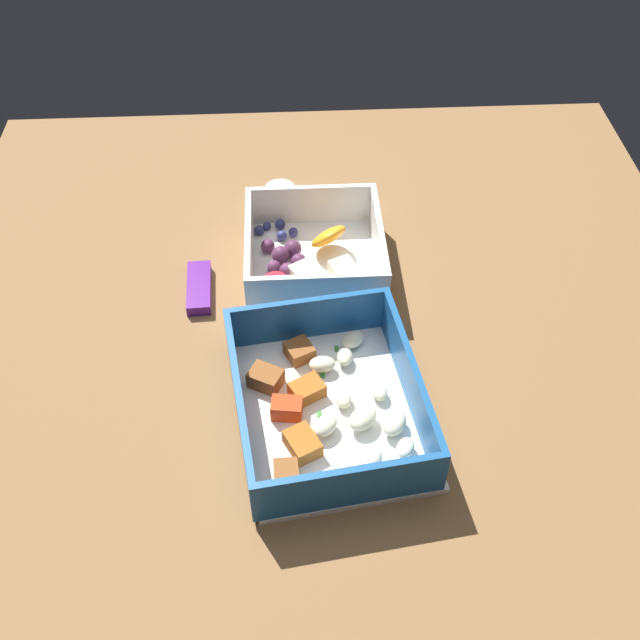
% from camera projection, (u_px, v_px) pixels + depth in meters
% --- Properties ---
extents(table_surface, '(0.80, 0.80, 0.02)m').
position_uv_depth(table_surface, '(325.00, 333.00, 0.76)').
color(table_surface, brown).
rests_on(table_surface, ground).
extents(pasta_container, '(0.21, 0.18, 0.05)m').
position_uv_depth(pasta_container, '(327.00, 405.00, 0.66)').
color(pasta_container, white).
rests_on(pasta_container, table_surface).
extents(fruit_bowl, '(0.15, 0.14, 0.05)m').
position_uv_depth(fruit_bowl, '(312.00, 256.00, 0.80)').
color(fruit_bowl, white).
rests_on(fruit_bowl, table_surface).
extents(candy_bar, '(0.07, 0.03, 0.01)m').
position_uv_depth(candy_bar, '(199.00, 288.00, 0.78)').
color(candy_bar, '#51197A').
rests_on(candy_bar, table_surface).
extents(paper_cup_liner, '(0.03, 0.03, 0.02)m').
position_uv_depth(paper_cup_liner, '(280.00, 195.00, 0.88)').
color(paper_cup_liner, white).
rests_on(paper_cup_liner, table_surface).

